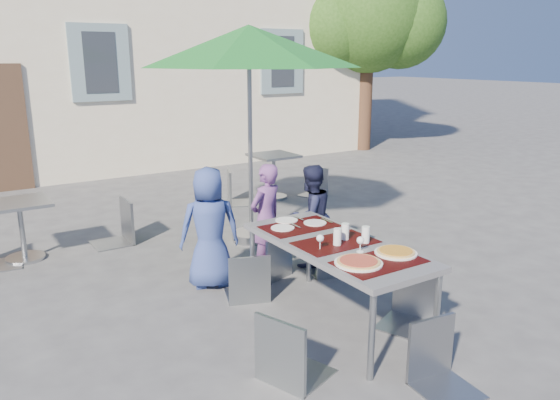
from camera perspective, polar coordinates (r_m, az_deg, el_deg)
ground at (r=4.74m, az=8.80°, el=-14.59°), size 90.00×90.00×0.00m
tree at (r=14.15m, az=9.24°, el=18.39°), size 3.60×3.00×4.70m
dining_table at (r=4.78m, az=5.83°, el=-5.07°), size 0.80×1.85×0.76m
pizza_near_left at (r=4.30m, az=8.21°, el=-6.43°), size 0.38×0.38×0.03m
pizza_near_right at (r=4.56m, az=12.01°, el=-5.33°), size 0.35×0.35×0.03m
glassware at (r=4.71m, az=7.07°, el=-3.71°), size 0.49×0.37×0.15m
place_settings at (r=5.24m, az=1.59°, el=-2.47°), size 0.61×0.44×0.01m
child_0 at (r=5.58m, az=-7.36°, el=-2.91°), size 0.71×0.57×1.26m
child_1 at (r=5.94m, az=-1.47°, el=-1.94°), size 0.51×0.41×1.21m
child_2 at (r=6.12m, az=3.20°, el=-1.69°), size 0.60×0.40×1.16m
chair_0 at (r=5.25m, az=-3.41°, el=-5.08°), size 0.52×0.52×0.91m
chair_1 at (r=5.78m, az=-0.80°, el=-3.24°), size 0.50×0.50×0.90m
chair_2 at (r=5.87m, az=5.26°, el=-3.36°), size 0.45×0.45×0.85m
chair_3 at (r=3.94m, az=0.93°, el=-11.15°), size 0.57×0.57×1.01m
chair_4 at (r=4.93m, az=13.88°, el=-6.14°), size 0.58×0.58×1.00m
chair_5 at (r=4.09m, az=16.67°, el=-11.62°), size 0.45×0.46×0.92m
patio_umbrella at (r=6.74m, az=-3.27°, el=15.60°), size 2.68×2.68×2.68m
cafe_table_0 at (r=6.98m, az=-25.45°, el=-2.02°), size 0.66×0.66×0.71m
bg_chair_r_0 at (r=7.15m, az=-16.70°, el=0.43°), size 0.47×0.47×1.05m
cafe_table_1 at (r=9.10m, az=-0.66°, el=3.33°), size 0.70×0.70×0.74m
bg_chair_l_1 at (r=8.74m, az=-4.64°, el=3.61°), size 0.62×0.62×1.06m
bg_chair_r_1 at (r=9.35m, az=3.75°, el=3.63°), size 0.51×0.50×0.88m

